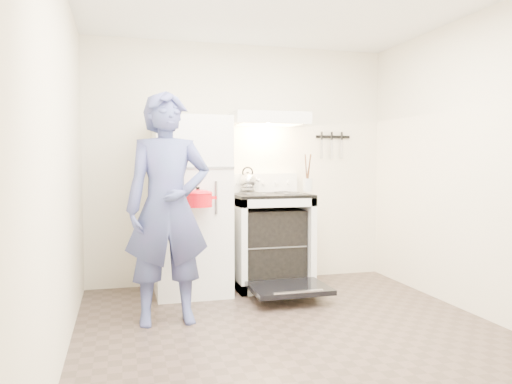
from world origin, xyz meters
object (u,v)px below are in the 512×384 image
person (168,208)px  dutch_oven (198,200)px  refrigerator (191,206)px  stove_body (270,242)px  tea_kettle (248,180)px

person → dutch_oven: (0.29, 0.36, 0.03)m
refrigerator → person: person is taller
stove_body → dutch_oven: (-0.82, -0.54, 0.48)m
stove_body → tea_kettle: (-0.18, 0.22, 0.63)m
refrigerator → person: 0.92m
dutch_oven → tea_kettle: bearing=49.8°
tea_kettle → dutch_oven: tea_kettle is taller
refrigerator → stove_body: 0.90m
tea_kettle → person: size_ratio=0.15×
tea_kettle → person: person is taller
person → tea_kettle: bearing=48.4°
stove_body → person: bearing=-141.2°
refrigerator → tea_kettle: refrigerator is taller
stove_body → person: size_ratio=0.51×
tea_kettle → dutch_oven: (-0.64, -0.76, -0.14)m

